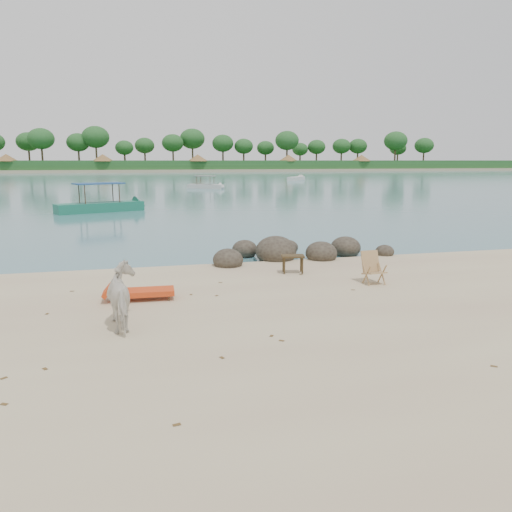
{
  "coord_description": "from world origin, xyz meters",
  "views": [
    {
      "loc": [
        -2.26,
        -8.77,
        3.13
      ],
      "look_at": [
        0.42,
        2.0,
        1.0
      ],
      "focal_mm": 35.0,
      "sensor_mm": 36.0,
      "label": 1
    }
  ],
  "objects": [
    {
      "name": "water",
      "position": [
        0.0,
        90.0,
        0.0
      ],
      "size": [
        400.0,
        400.0,
        0.0
      ],
      "primitive_type": "plane",
      "color": "#3B6C77",
      "rests_on": "ground"
    },
    {
      "name": "far_shore",
      "position": [
        0.0,
        170.0,
        0.0
      ],
      "size": [
        420.0,
        90.0,
        1.4
      ],
      "primitive_type": "cube",
      "color": "tan",
      "rests_on": "ground"
    },
    {
      "name": "far_scenery",
      "position": [
        0.03,
        136.7,
        3.14
      ],
      "size": [
        420.0,
        18.0,
        9.5
      ],
      "color": "#1E4C1E",
      "rests_on": "ground"
    },
    {
      "name": "boulders",
      "position": [
        2.7,
        6.44,
        0.19
      ],
      "size": [
        6.16,
        2.78,
        0.98
      ],
      "rotation": [
        0.0,
        0.0,
        0.1
      ],
      "color": "#2F271F",
      "rests_on": "ground"
    },
    {
      "name": "cow",
      "position": [
        -2.47,
        0.61,
        0.59
      ],
      "size": [
        0.87,
        1.49,
        1.19
      ],
      "primitive_type": "imported",
      "rotation": [
        0.0,
        0.0,
        3.31
      ],
      "color": "beige",
      "rests_on": "ground"
    },
    {
      "name": "side_table",
      "position": [
        2.02,
        4.21,
        0.25
      ],
      "size": [
        0.69,
        0.52,
        0.5
      ],
      "primitive_type": null,
      "rotation": [
        0.0,
        0.0,
        -0.2
      ],
      "color": "#302313",
      "rests_on": "ground"
    },
    {
      "name": "lounge_chair",
      "position": [
        -2.1,
        2.44,
        0.26
      ],
      "size": [
        1.73,
        0.67,
        0.51
      ],
      "primitive_type": null,
      "rotation": [
        0.0,
        0.0,
        -0.04
      ],
      "color": "red",
      "rests_on": "ground"
    },
    {
      "name": "deck_chair",
      "position": [
        3.65,
        2.51,
        0.41
      ],
      "size": [
        0.56,
        0.61,
        0.82
      ],
      "primitive_type": null,
      "rotation": [
        0.0,
        0.0,
        0.07
      ],
      "color": "#A67C53",
      "rests_on": "ground"
    },
    {
      "name": "boat_near",
      "position": [
        -4.22,
        23.88,
        1.46
      ],
      "size": [
        6.06,
        3.5,
        2.92
      ],
      "primitive_type": null,
      "rotation": [
        0.0,
        0.0,
        0.38
      ],
      "color": "#1A6750",
      "rests_on": "water"
    },
    {
      "name": "boat_mid",
      "position": [
        5.98,
        48.44,
        1.19
      ],
      "size": [
        4.51,
        3.82,
        2.38
      ],
      "primitive_type": null,
      "rotation": [
        0.0,
        0.0,
        -0.65
      ],
      "color": "#BABAB5",
      "rests_on": "water"
    },
    {
      "name": "boat_far",
      "position": [
        23.58,
        68.4,
        0.34
      ],
      "size": [
        4.61,
        5.46,
        0.68
      ],
      "primitive_type": null,
      "rotation": [
        0.0,
        0.0,
        0.92
      ],
      "color": "silver",
      "rests_on": "water"
    },
    {
      "name": "dead_leaves",
      "position": [
        -0.97,
        0.01,
        0.01
      ],
      "size": [
        8.23,
        7.31,
        0.0
      ],
      "color": "brown",
      "rests_on": "ground"
    }
  ]
}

